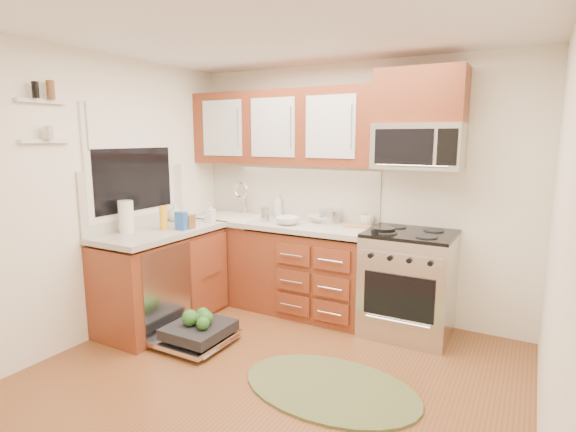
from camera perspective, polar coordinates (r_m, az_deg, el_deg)
The scene contains 37 objects.
floor at distance 3.48m, azimuth -3.48°, elevation -20.84°, with size 3.50×3.50×0.00m, color brown.
ceiling at distance 3.07m, azimuth -4.02°, elevation 23.52°, with size 3.50×3.50×0.00m, color white.
wall_back at distance 4.59m, azimuth 8.18°, elevation 3.24°, with size 3.50×0.04×2.50m, color white.
wall_left at distance 4.23m, azimuth -24.10°, elevation 1.92°, with size 0.04×3.50×2.50m, color white.
wall_right at distance 2.57m, azimuth 31.32°, elevation -3.37°, with size 0.04×3.50×2.50m, color white.
base_cabinet_back at distance 4.80m, azimuth -1.54°, elevation -6.44°, with size 2.05×0.60×0.85m, color maroon.
base_cabinet_left at distance 4.52m, azimuth -15.68°, elevation -7.84°, with size 0.60×1.25×0.85m, color maroon.
countertop_back at distance 4.68m, azimuth -1.63°, elevation -0.88°, with size 2.07×0.64×0.05m, color beige.
countertop_left at distance 4.40m, azimuth -15.87°, elevation -1.95°, with size 0.64×1.27×0.05m, color beige.
backsplash_back at distance 4.88m, azimuth 0.12°, elevation 3.26°, with size 2.05×0.02×0.57m, color beige.
backsplash_left at distance 4.56m, azimuth -18.69°, elevation 2.26°, with size 0.02×1.25×0.57m, color beige.
upper_cabinets at distance 4.71m, azimuth -0.83°, elevation 11.12°, with size 2.05×0.35×0.75m, color maroon, non-canonical shape.
cabinet_over_mw at distance 4.21m, azimuth 16.56°, elevation 14.42°, with size 0.76×0.35×0.47m, color maroon.
range at distance 4.25m, azimuth 15.02°, elevation -8.24°, with size 0.76×0.64×0.95m, color silver, non-canonical shape.
microwave at distance 4.17m, azimuth 16.19°, elevation 8.49°, with size 0.76×0.38×0.40m, color silver, non-canonical shape.
sink at distance 4.96m, azimuth -6.96°, elevation -1.49°, with size 0.62×0.50×0.26m, color white, non-canonical shape.
dishwasher at distance 4.10m, azimuth -11.66°, elevation -14.39°, with size 0.70×0.60×0.20m, color silver, non-canonical shape.
window at distance 4.51m, azimuth -19.17°, elevation 6.51°, with size 0.03×1.05×1.05m, color white, non-canonical shape.
window_blind at distance 4.49m, azimuth -19.19°, elevation 10.71°, with size 0.02×0.96×0.40m, color white.
shelf_upper at distance 3.99m, azimuth -28.76°, elevation 12.67°, with size 0.04×0.40×0.03m, color white.
shelf_lower at distance 3.98m, azimuth -28.40°, elevation 8.37°, with size 0.04×0.40×0.03m, color white.
rug at distance 3.45m, azimuth 5.40°, elevation -20.91°, with size 1.31×0.85×0.02m, color olive, non-canonical shape.
skillet at distance 4.08m, azimuth 11.98°, elevation -1.71°, with size 0.21×0.21×0.04m, color black.
stock_pot at distance 4.55m, azimuth 5.31°, elevation -0.05°, with size 0.22×0.22×0.13m, color silver.
cutting_board at distance 4.40m, azimuth 8.86°, elevation -1.22°, with size 0.26×0.16×0.02m, color tan.
canister at distance 4.60m, azimuth -2.94°, elevation 0.19°, with size 0.09×0.09×0.15m, color silver.
paper_towel_roll at distance 4.31m, azimuth -19.87°, elevation -0.08°, with size 0.13×0.13×0.29m, color white.
mustard_bottle at distance 4.34m, azimuth -15.51°, elevation -0.23°, with size 0.07×0.07×0.22m, color #FEAF1C.
red_bottle at distance 4.33m, azimuth -20.08°, elevation -0.40°, with size 0.06×0.06×0.24m, color #AC0E20.
wooden_box at distance 4.36m, azimuth -12.71°, elevation -0.70°, with size 0.13×0.09×0.13m, color brown.
blue_carton at distance 4.30m, azimuth -13.40°, elevation -0.60°, with size 0.11×0.06×0.17m, color #2359A6.
bowl_a at distance 4.59m, azimuth 4.42°, elevation -0.38°, with size 0.27×0.27×0.07m, color #999999.
bowl_b at distance 4.45m, azimuth -0.05°, elevation -0.60°, with size 0.25×0.25×0.08m, color #999999.
cup at distance 4.47m, azimuth 10.03°, elevation -0.50°, with size 0.14×0.14×0.11m, color #999999.
soap_bottle_a at distance 4.91m, azimuth -1.28°, elevation 1.49°, with size 0.10×0.10×0.26m, color #999999.
soap_bottle_b at distance 4.65m, azimuth -9.90°, elevation 0.45°, with size 0.09×0.09×0.20m, color #999999.
soap_bottle_c at distance 4.78m, azimuth -14.15°, elevation 0.48°, with size 0.14×0.14×0.18m, color #999999.
Camera 1 is at (1.62, -2.51, 1.78)m, focal length 28.00 mm.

